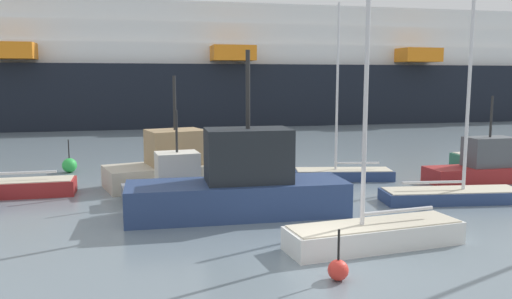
# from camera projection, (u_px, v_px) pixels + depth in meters

# --- Properties ---
(ground_plane) EXTENTS (600.00, 600.00, 0.00)m
(ground_plane) POSITION_uv_depth(u_px,v_px,m) (320.00, 262.00, 14.26)
(ground_plane) COLOR slate
(sailboat_0) EXTENTS (5.89, 2.21, 8.68)m
(sailboat_0) POSITION_uv_depth(u_px,v_px,m) (453.00, 192.00, 21.08)
(sailboat_0) COLOR navy
(sailboat_0) RESTS_ON ground_plane
(sailboat_1) EXTENTS (5.04, 2.27, 8.60)m
(sailboat_1) POSITION_uv_depth(u_px,v_px,m) (343.00, 172.00, 25.69)
(sailboat_1) COLOR navy
(sailboat_1) RESTS_ON ground_plane
(sailboat_3) EXTENTS (5.62, 2.12, 10.91)m
(sailboat_3) POSITION_uv_depth(u_px,v_px,m) (374.00, 230.00, 15.44)
(sailboat_3) COLOR white
(sailboat_3) RESTS_ON ground_plane
(sailboat_7) EXTENTS (5.81, 1.60, 8.46)m
(sailboat_7) POSITION_uv_depth(u_px,v_px,m) (4.00, 186.00, 21.98)
(sailboat_7) COLOR maroon
(sailboat_7) RESTS_ON ground_plane
(fishing_boat_0) EXTENTS (5.17, 2.31, 3.73)m
(fishing_boat_0) POSITION_uv_depth(u_px,v_px,m) (181.00, 183.00, 21.62)
(fishing_boat_0) COLOR gray
(fishing_boat_0) RESTS_ON ground_plane
(fishing_boat_1) EXTENTS (8.08, 2.59, 6.03)m
(fishing_boat_1) POSITION_uv_depth(u_px,v_px,m) (241.00, 185.00, 18.94)
(fishing_boat_1) COLOR navy
(fishing_boat_1) RESTS_ON ground_plane
(fishing_boat_2) EXTENTS (7.59, 4.29, 5.14)m
(fishing_boat_2) POSITION_uv_depth(u_px,v_px,m) (181.00, 166.00, 24.47)
(fishing_boat_2) COLOR #BCB29E
(fishing_boat_2) RESTS_ON ground_plane
(fishing_boat_3) EXTENTS (5.70, 1.82, 4.18)m
(fishing_boat_3) POSITION_uv_depth(u_px,v_px,m) (485.00, 166.00, 25.14)
(fishing_boat_3) COLOR maroon
(fishing_boat_3) RESTS_ON ground_plane
(channel_buoy_0) EXTENTS (0.53, 0.53, 1.32)m
(channel_buoy_0) POSITION_uv_depth(u_px,v_px,m) (338.00, 270.00, 12.91)
(channel_buoy_0) COLOR red
(channel_buoy_0) RESTS_ON ground_plane
(channel_buoy_1) EXTENTS (0.78, 0.78, 1.78)m
(channel_buoy_1) POSITION_uv_depth(u_px,v_px,m) (70.00, 165.00, 27.61)
(channel_buoy_1) COLOR green
(channel_buoy_1) RESTS_ON ground_plane
(cruise_ship) EXTENTS (116.88, 20.07, 18.54)m
(cruise_ship) POSITION_uv_depth(u_px,v_px,m) (127.00, 70.00, 57.23)
(cruise_ship) COLOR black
(cruise_ship) RESTS_ON ground_plane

